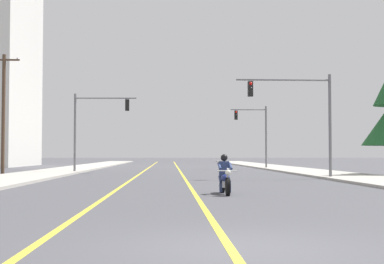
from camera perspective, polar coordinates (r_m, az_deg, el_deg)
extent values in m
plane|color=#47474C|center=(8.74, 4.95, -11.95)|extent=(400.00, 400.00, 0.00)
cube|color=yellow|center=(53.57, -1.41, -3.88)|extent=(0.16, 100.00, 0.01)
cube|color=yellow|center=(53.61, -4.72, -3.87)|extent=(0.16, 100.00, 0.01)
cube|color=#ADA89E|center=(49.83, 10.53, -3.88)|extent=(4.40, 110.00, 0.14)
cube|color=#ADA89E|center=(49.38, -12.90, -3.88)|extent=(4.40, 110.00, 0.14)
cylinder|color=black|center=(19.23, 3.76, -5.72)|extent=(0.13, 0.64, 0.64)
cylinder|color=black|center=(20.77, 3.20, -5.47)|extent=(0.13, 0.64, 0.64)
cylinder|color=silver|center=(19.32, 3.72, -4.77)|extent=(0.08, 0.33, 0.68)
sphere|color=white|center=(19.16, 3.78, -4.24)|extent=(0.20, 0.20, 0.20)
cylinder|color=silver|center=(19.36, 3.70, -4.07)|extent=(0.70, 0.06, 0.04)
ellipsoid|color=navy|center=(19.87, 3.51, -4.80)|extent=(0.33, 0.57, 0.28)
cube|color=silver|center=(20.00, 3.47, -5.45)|extent=(0.25, 0.45, 0.24)
cube|color=black|center=(20.31, 3.36, -4.92)|extent=(0.29, 0.53, 0.12)
cube|color=navy|center=(20.71, 3.22, -4.65)|extent=(0.21, 0.36, 0.08)
cylinder|color=silver|center=(20.38, 2.94, -5.59)|extent=(0.09, 0.55, 0.08)
cube|color=navy|center=(20.25, 3.37, -3.85)|extent=(0.37, 0.25, 0.56)
sphere|color=black|center=(20.23, 3.37, -2.69)|extent=(0.26, 0.26, 0.26)
cylinder|color=navy|center=(20.15, 3.82, -4.94)|extent=(0.15, 0.44, 0.30)
cylinder|color=navy|center=(19.99, 3.94, -5.82)|extent=(0.11, 0.16, 0.35)
cylinder|color=navy|center=(20.02, 4.03, -3.58)|extent=(0.11, 0.52, 0.27)
cylinder|color=navy|center=(20.11, 3.02, -4.94)|extent=(0.15, 0.44, 0.30)
cylinder|color=navy|center=(19.95, 3.03, -5.83)|extent=(0.11, 0.16, 0.35)
cylinder|color=navy|center=(19.97, 2.89, -3.59)|extent=(0.11, 0.52, 0.27)
cylinder|color=slate|center=(33.33, 14.22, 0.57)|extent=(0.18, 0.18, 6.20)
cylinder|color=slate|center=(32.86, 9.49, 5.39)|extent=(5.59, 0.18, 0.11)
cube|color=black|center=(32.42, 6.11, 4.49)|extent=(0.30, 0.24, 0.90)
sphere|color=red|center=(32.30, 6.15, 5.05)|extent=(0.18, 0.18, 0.18)
sphere|color=black|center=(32.27, 6.16, 4.53)|extent=(0.18, 0.18, 0.18)
sphere|color=black|center=(32.23, 6.16, 4.00)|extent=(0.18, 0.18, 0.18)
cylinder|color=slate|center=(43.63, -12.12, -0.12)|extent=(0.18, 0.18, 6.20)
cylinder|color=slate|center=(43.38, -8.98, 3.51)|extent=(4.81, 0.32, 0.11)
cube|color=black|center=(43.10, -6.78, 2.81)|extent=(0.31, 0.25, 0.90)
sphere|color=red|center=(43.28, -6.75, 3.18)|extent=(0.18, 0.18, 0.18)
sphere|color=black|center=(43.25, -6.75, 2.79)|extent=(0.18, 0.18, 0.18)
sphere|color=black|center=(43.23, -6.75, 2.39)|extent=(0.18, 0.18, 0.18)
cylinder|color=slate|center=(54.41, 7.74, -0.57)|extent=(0.18, 0.18, 6.20)
cylinder|color=slate|center=(54.24, 5.90, 2.33)|extent=(3.52, 0.19, 0.11)
cube|color=black|center=(54.00, 4.61, 1.76)|extent=(0.31, 0.25, 0.90)
sphere|color=red|center=(53.87, 4.64, 2.09)|extent=(0.18, 0.18, 0.18)
sphere|color=black|center=(53.85, 4.64, 1.78)|extent=(0.18, 0.18, 0.18)
sphere|color=black|center=(53.83, 4.64, 1.46)|extent=(0.18, 0.18, 0.18)
cylinder|color=#4C3828|center=(42.65, -19.09, 1.79)|extent=(0.26, 0.26, 8.85)
cube|color=#4C3828|center=(43.12, -19.02, 7.13)|extent=(2.27, 0.12, 0.12)
cylinder|color=slate|center=(42.88, -17.79, 7.31)|extent=(0.08, 0.08, 0.12)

